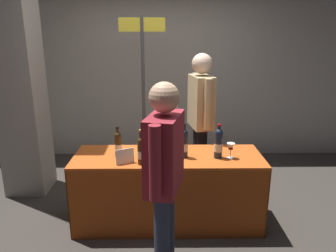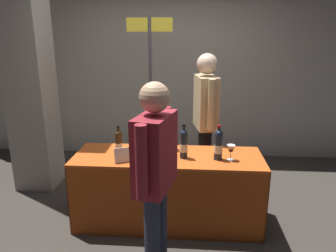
% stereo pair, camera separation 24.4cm
% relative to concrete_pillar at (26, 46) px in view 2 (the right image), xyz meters
% --- Properties ---
extents(ground_plane, '(12.00, 12.00, 0.00)m').
position_rel_concrete_pillar_xyz_m(ground_plane, '(1.70, -0.74, -1.73)').
color(ground_plane, '#38332D').
extents(back_partition, '(6.90, 0.12, 3.08)m').
position_rel_concrete_pillar_xyz_m(back_partition, '(1.70, 1.25, -0.20)').
color(back_partition, '#9E998E').
rests_on(back_partition, ground_plane).
extents(concrete_pillar, '(0.46, 0.46, 3.47)m').
position_rel_concrete_pillar_xyz_m(concrete_pillar, '(0.00, 0.00, 0.00)').
color(concrete_pillar, gray).
rests_on(concrete_pillar, ground_plane).
extents(tasting_table, '(1.84, 0.63, 0.72)m').
position_rel_concrete_pillar_xyz_m(tasting_table, '(1.70, -0.74, -1.24)').
color(tasting_table, '#B74C19').
rests_on(tasting_table, ground_plane).
extents(featured_wine_bottle, '(0.07, 0.07, 0.33)m').
position_rel_concrete_pillar_xyz_m(featured_wine_bottle, '(1.59, -0.61, -0.87)').
color(featured_wine_bottle, '#192333').
rests_on(featured_wine_bottle, tasting_table).
extents(display_bottle_0, '(0.07, 0.07, 0.34)m').
position_rel_concrete_pillar_xyz_m(display_bottle_0, '(1.85, -0.79, -0.87)').
color(display_bottle_0, '#192333').
rests_on(display_bottle_0, tasting_table).
extents(display_bottle_1, '(0.07, 0.07, 0.30)m').
position_rel_concrete_pillar_xyz_m(display_bottle_1, '(1.21, -0.75, -0.88)').
color(display_bottle_1, '#38230F').
rests_on(display_bottle_1, tasting_table).
extents(display_bottle_2, '(0.07, 0.07, 0.33)m').
position_rel_concrete_pillar_xyz_m(display_bottle_2, '(1.45, -0.95, -0.88)').
color(display_bottle_2, '#38230F').
rests_on(display_bottle_2, tasting_table).
extents(display_bottle_3, '(0.08, 0.08, 0.33)m').
position_rel_concrete_pillar_xyz_m(display_bottle_3, '(2.17, -0.80, -0.86)').
color(display_bottle_3, '#192333').
rests_on(display_bottle_3, tasting_table).
extents(wine_glass_near_vendor, '(0.08, 0.08, 0.15)m').
position_rel_concrete_pillar_xyz_m(wine_glass_near_vendor, '(2.29, -0.81, -0.90)').
color(wine_glass_near_vendor, silver).
rests_on(wine_glass_near_vendor, tasting_table).
extents(flower_vase, '(0.09, 0.09, 0.38)m').
position_rel_concrete_pillar_xyz_m(flower_vase, '(1.73, -0.57, -0.89)').
color(flower_vase, silver).
rests_on(flower_vase, tasting_table).
extents(brochure_stand, '(0.16, 0.09, 0.14)m').
position_rel_concrete_pillar_xyz_m(brochure_stand, '(1.30, -0.94, -0.94)').
color(brochure_stand, silver).
rests_on(brochure_stand, tasting_table).
extents(vendor_presenter, '(0.28, 0.58, 1.67)m').
position_rel_concrete_pillar_xyz_m(vendor_presenter, '(2.08, -0.11, -0.73)').
color(vendor_presenter, black).
rests_on(vendor_presenter, ground_plane).
extents(taster_foreground_right, '(0.30, 0.58, 1.56)m').
position_rel_concrete_pillar_xyz_m(taster_foreground_right, '(1.66, -1.53, -0.80)').
color(taster_foreground_right, '#2D3347').
rests_on(taster_foreground_right, ground_plane).
extents(booth_signpost, '(0.56, 0.04, 2.08)m').
position_rel_concrete_pillar_xyz_m(booth_signpost, '(1.39, 0.33, -0.45)').
color(booth_signpost, '#47474C').
rests_on(booth_signpost, ground_plane).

